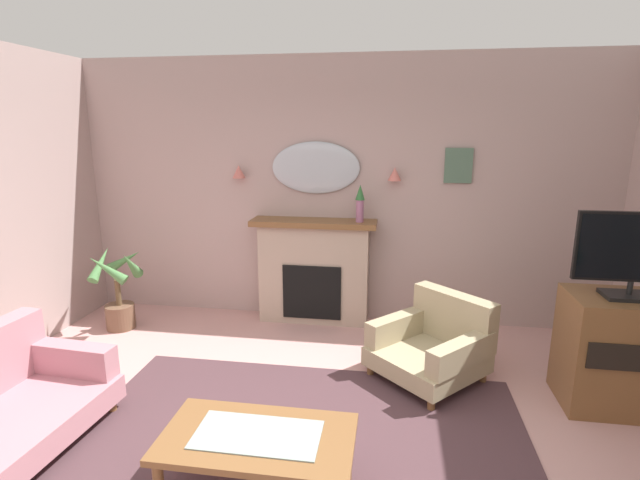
{
  "coord_description": "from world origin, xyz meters",
  "views": [
    {
      "loc": [
        0.59,
        -2.47,
        2.14
      ],
      "look_at": [
        -0.02,
        1.47,
        1.19
      ],
      "focal_mm": 26.7,
      "sensor_mm": 36.0,
      "label": 1
    }
  ],
  "objects_px": {
    "armchair_near_fireplace": "(435,343)",
    "potted_plant_tall_palm": "(118,292)",
    "wall_sconce_right": "(395,174)",
    "tv_cabinet": "(618,352)",
    "mantel_vase_centre": "(360,202)",
    "framed_picture": "(458,166)",
    "wall_sconce_left": "(239,172)",
    "tv_flatscreen": "(636,253)",
    "fireplace": "(314,272)",
    "coffee_table": "(258,444)",
    "wall_mirror": "(316,168)"
  },
  "relations": [
    {
      "from": "tv_cabinet",
      "to": "potted_plant_tall_palm",
      "type": "distance_m",
      "value": 4.71
    },
    {
      "from": "fireplace",
      "to": "tv_cabinet",
      "type": "xyz_separation_m",
      "value": [
        2.6,
        -1.3,
        -0.12
      ]
    },
    {
      "from": "tv_flatscreen",
      "to": "tv_cabinet",
      "type": "bearing_deg",
      "value": 90.0
    },
    {
      "from": "mantel_vase_centre",
      "to": "coffee_table",
      "type": "relative_size",
      "value": 0.36
    },
    {
      "from": "coffee_table",
      "to": "potted_plant_tall_palm",
      "type": "height_order",
      "value": "potted_plant_tall_palm"
    },
    {
      "from": "tv_cabinet",
      "to": "wall_sconce_right",
      "type": "bearing_deg",
      "value": 141.56
    },
    {
      "from": "framed_picture",
      "to": "potted_plant_tall_palm",
      "type": "height_order",
      "value": "framed_picture"
    },
    {
      "from": "wall_sconce_left",
      "to": "tv_flatscreen",
      "type": "relative_size",
      "value": 0.17
    },
    {
      "from": "wall_sconce_right",
      "to": "potted_plant_tall_palm",
      "type": "xyz_separation_m",
      "value": [
        -2.89,
        -0.62,
        -1.25
      ]
    },
    {
      "from": "wall_sconce_right",
      "to": "tv_cabinet",
      "type": "relative_size",
      "value": 0.16
    },
    {
      "from": "armchair_near_fireplace",
      "to": "wall_sconce_right",
      "type": "bearing_deg",
      "value": 109.0
    },
    {
      "from": "coffee_table",
      "to": "armchair_near_fireplace",
      "type": "bearing_deg",
      "value": 55.88
    },
    {
      "from": "armchair_near_fireplace",
      "to": "tv_cabinet",
      "type": "bearing_deg",
      "value": -10.37
    },
    {
      "from": "tv_cabinet",
      "to": "tv_flatscreen",
      "type": "relative_size",
      "value": 1.07
    },
    {
      "from": "coffee_table",
      "to": "potted_plant_tall_palm",
      "type": "xyz_separation_m",
      "value": [
        -2.17,
        2.17,
        0.03
      ]
    },
    {
      "from": "wall_mirror",
      "to": "tv_flatscreen",
      "type": "height_order",
      "value": "wall_mirror"
    },
    {
      "from": "wall_sconce_right",
      "to": "wall_sconce_left",
      "type": "bearing_deg",
      "value": 180.0
    },
    {
      "from": "coffee_table",
      "to": "mantel_vase_centre",
      "type": "bearing_deg",
      "value": 82.07
    },
    {
      "from": "wall_sconce_right",
      "to": "tv_flatscreen",
      "type": "relative_size",
      "value": 0.17
    },
    {
      "from": "wall_mirror",
      "to": "wall_sconce_right",
      "type": "bearing_deg",
      "value": -3.37
    },
    {
      "from": "coffee_table",
      "to": "framed_picture",
      "type": "bearing_deg",
      "value": 64.28
    },
    {
      "from": "tv_cabinet",
      "to": "tv_flatscreen",
      "type": "xyz_separation_m",
      "value": [
        0.0,
        -0.02,
        0.8
      ]
    },
    {
      "from": "armchair_near_fireplace",
      "to": "potted_plant_tall_palm",
      "type": "xyz_separation_m",
      "value": [
        -3.29,
        0.52,
        0.11
      ]
    },
    {
      "from": "mantel_vase_centre",
      "to": "armchair_near_fireplace",
      "type": "relative_size",
      "value": 0.35
    },
    {
      "from": "mantel_vase_centre",
      "to": "wall_sconce_right",
      "type": "bearing_deg",
      "value": 18.92
    },
    {
      "from": "mantel_vase_centre",
      "to": "wall_sconce_left",
      "type": "height_order",
      "value": "wall_sconce_left"
    },
    {
      "from": "mantel_vase_centre",
      "to": "framed_picture",
      "type": "distance_m",
      "value": 1.08
    },
    {
      "from": "wall_mirror",
      "to": "wall_sconce_left",
      "type": "xyz_separation_m",
      "value": [
        -0.85,
        -0.05,
        -0.05
      ]
    },
    {
      "from": "fireplace",
      "to": "tv_flatscreen",
      "type": "xyz_separation_m",
      "value": [
        2.6,
        -1.32,
        0.68
      ]
    },
    {
      "from": "fireplace",
      "to": "potted_plant_tall_palm",
      "type": "height_order",
      "value": "fireplace"
    },
    {
      "from": "coffee_table",
      "to": "armchair_near_fireplace",
      "type": "height_order",
      "value": "armchair_near_fireplace"
    },
    {
      "from": "framed_picture",
      "to": "wall_mirror",
      "type": "bearing_deg",
      "value": -179.62
    },
    {
      "from": "wall_mirror",
      "to": "wall_sconce_right",
      "type": "relative_size",
      "value": 6.86
    },
    {
      "from": "wall_sconce_left",
      "to": "tv_flatscreen",
      "type": "bearing_deg",
      "value": -22.24
    },
    {
      "from": "tv_cabinet",
      "to": "potted_plant_tall_palm",
      "type": "bearing_deg",
      "value": 170.55
    },
    {
      "from": "coffee_table",
      "to": "tv_cabinet",
      "type": "height_order",
      "value": "tv_cabinet"
    },
    {
      "from": "wall_mirror",
      "to": "potted_plant_tall_palm",
      "type": "xyz_separation_m",
      "value": [
        -2.04,
        -0.67,
        -1.3
      ]
    },
    {
      "from": "fireplace",
      "to": "wall_sconce_right",
      "type": "xyz_separation_m",
      "value": [
        0.85,
        0.09,
        1.09
      ]
    },
    {
      "from": "wall_sconce_left",
      "to": "potted_plant_tall_palm",
      "type": "distance_m",
      "value": 1.83
    },
    {
      "from": "wall_sconce_right",
      "to": "tv_cabinet",
      "type": "height_order",
      "value": "wall_sconce_right"
    },
    {
      "from": "wall_sconce_right",
      "to": "framed_picture",
      "type": "bearing_deg",
      "value": 5.27
    },
    {
      "from": "wall_sconce_left",
      "to": "tv_flatscreen",
      "type": "height_order",
      "value": "wall_sconce_left"
    },
    {
      "from": "fireplace",
      "to": "tv_flatscreen",
      "type": "bearing_deg",
      "value": -26.9
    },
    {
      "from": "wall_mirror",
      "to": "armchair_near_fireplace",
      "type": "height_order",
      "value": "wall_mirror"
    },
    {
      "from": "wall_sconce_right",
      "to": "tv_flatscreen",
      "type": "distance_m",
      "value": 2.29
    },
    {
      "from": "wall_sconce_left",
      "to": "potted_plant_tall_palm",
      "type": "bearing_deg",
      "value": -152.64
    },
    {
      "from": "mantel_vase_centre",
      "to": "tv_flatscreen",
      "type": "relative_size",
      "value": 0.47
    },
    {
      "from": "wall_sconce_right",
      "to": "tv_flatscreen",
      "type": "bearing_deg",
      "value": -38.86
    },
    {
      "from": "wall_mirror",
      "to": "mantel_vase_centre",
      "type": "bearing_deg",
      "value": -18.78
    },
    {
      "from": "coffee_table",
      "to": "potted_plant_tall_palm",
      "type": "distance_m",
      "value": 3.07
    }
  ]
}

